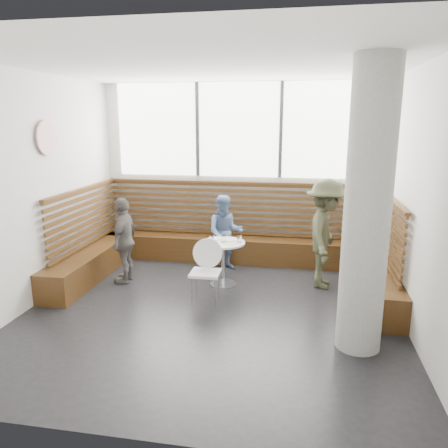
% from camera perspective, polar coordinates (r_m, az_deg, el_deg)
% --- Properties ---
extents(room, '(5.00, 5.00, 3.20)m').
position_cam_1_polar(room, '(5.59, -1.81, 3.69)').
color(room, silver).
rests_on(room, ground).
extents(booth, '(5.00, 2.50, 1.44)m').
position_cam_1_polar(booth, '(7.55, 1.04, -3.04)').
color(booth, '#3B240E').
rests_on(booth, ground).
extents(concrete_column, '(0.50, 0.50, 3.20)m').
position_cam_1_polar(concrete_column, '(4.92, 18.22, 1.69)').
color(concrete_column, gray).
rests_on(concrete_column, ground).
extents(wall_art, '(0.03, 0.50, 0.50)m').
position_cam_1_polar(wall_art, '(6.82, -22.14, 10.38)').
color(wall_art, white).
rests_on(wall_art, room).
extents(cafe_table, '(0.68, 0.68, 0.70)m').
position_cam_1_polar(cafe_table, '(6.84, -0.11, -3.96)').
color(cafe_table, silver).
rests_on(cafe_table, ground).
extents(cafe_chair, '(0.43, 0.42, 0.90)m').
position_cam_1_polar(cafe_chair, '(6.24, -2.33, -5.48)').
color(cafe_chair, white).
rests_on(cafe_chair, ground).
extents(adult_man, '(0.76, 1.16, 1.69)m').
position_cam_1_polar(adult_man, '(6.87, 13.15, -1.27)').
color(adult_man, '#3C3F2A').
rests_on(adult_man, ground).
extents(child_back, '(0.72, 0.62, 1.31)m').
position_cam_1_polar(child_back, '(7.54, 0.14, -1.13)').
color(child_back, '#5E77A3').
rests_on(child_back, ground).
extents(child_left, '(0.37, 0.82, 1.37)m').
position_cam_1_polar(child_left, '(7.12, -12.90, -2.08)').
color(child_left, '#615C58').
rests_on(child_left, ground).
extents(plate_near, '(0.20, 0.20, 0.01)m').
position_cam_1_polar(plate_near, '(6.94, -1.13, -1.91)').
color(plate_near, white).
rests_on(plate_near, cafe_table).
extents(plate_far, '(0.19, 0.19, 0.01)m').
position_cam_1_polar(plate_far, '(6.88, 0.94, -2.07)').
color(plate_far, white).
rests_on(plate_far, cafe_table).
extents(glass_left, '(0.07, 0.07, 0.10)m').
position_cam_1_polar(glass_left, '(6.74, -1.64, -1.98)').
color(glass_left, white).
rests_on(glass_left, cafe_table).
extents(glass_mid, '(0.07, 0.07, 0.11)m').
position_cam_1_polar(glass_mid, '(6.76, -0.04, -1.91)').
color(glass_mid, white).
rests_on(glass_mid, cafe_table).
extents(glass_right, '(0.07, 0.07, 0.11)m').
position_cam_1_polar(glass_right, '(6.75, 2.01, -1.95)').
color(glass_right, white).
rests_on(glass_right, cafe_table).
extents(menu_card, '(0.23, 0.19, 0.00)m').
position_cam_1_polar(menu_card, '(6.56, -0.11, -2.87)').
color(menu_card, '#A5C64C').
rests_on(menu_card, cafe_table).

